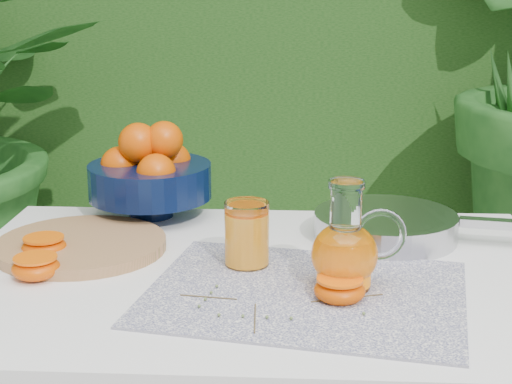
# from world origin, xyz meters

# --- Properties ---
(white_table) EXTENTS (1.00, 0.70, 0.75)m
(white_table) POSITION_xyz_m (-0.04, 0.04, 0.67)
(white_table) COLOR white
(white_table) RESTS_ON ground
(placemat) EXTENTS (0.53, 0.45, 0.00)m
(placemat) POSITION_xyz_m (0.04, -0.05, 0.75)
(placemat) COLOR #0B0F40
(placemat) RESTS_ON white_table
(cutting_board) EXTENTS (0.34, 0.34, 0.02)m
(cutting_board) POSITION_xyz_m (-0.35, 0.13, 0.76)
(cutting_board) COLOR #AB724D
(cutting_board) RESTS_ON white_table
(fruit_bowl) EXTENTS (0.32, 0.32, 0.19)m
(fruit_bowl) POSITION_xyz_m (-0.27, 0.34, 0.84)
(fruit_bowl) COLOR black
(fruit_bowl) RESTS_ON white_table
(juice_pitcher) EXTENTS (0.15, 0.11, 0.17)m
(juice_pitcher) POSITION_xyz_m (0.11, -0.03, 0.81)
(juice_pitcher) COLOR white
(juice_pitcher) RESTS_ON white_table
(juice_tumbler) EXTENTS (0.10, 0.10, 0.11)m
(juice_tumbler) POSITION_xyz_m (-0.05, 0.06, 0.81)
(juice_tumbler) COLOR white
(juice_tumbler) RESTS_ON white_table
(saute_pan) EXTENTS (0.48, 0.30, 0.05)m
(saute_pan) POSITION_xyz_m (0.20, 0.22, 0.78)
(saute_pan) COLOR #B1B1B5
(saute_pan) RESTS_ON white_table
(orange_halves) EXTENTS (0.58, 0.24, 0.04)m
(orange_halves) POSITION_xyz_m (-0.23, 0.00, 0.77)
(orange_halves) COLOR #E35302
(orange_halves) RESTS_ON white_table
(thyme_sprigs) EXTENTS (0.30, 0.19, 0.01)m
(thyme_sprigs) POSITION_xyz_m (-0.00, -0.10, 0.76)
(thyme_sprigs) COLOR #4F3F24
(thyme_sprigs) RESTS_ON white_table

